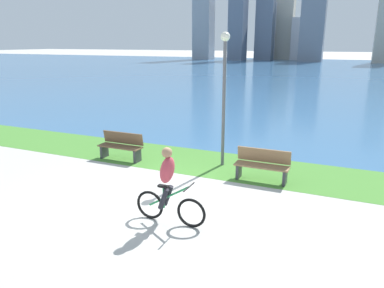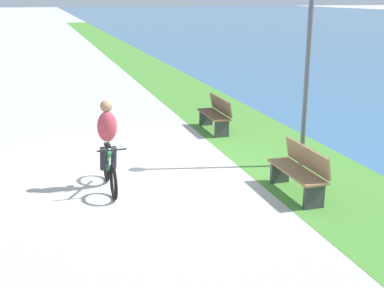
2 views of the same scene
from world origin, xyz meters
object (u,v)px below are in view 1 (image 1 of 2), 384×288
object	(u,v)px
cyclist_lead	(168,186)
bench_far_along_path	(121,146)
lamppost_tall	(224,81)
bench_near_path	(262,165)

from	to	relation	value
cyclist_lead	bench_far_along_path	world-z (taller)	cyclist_lead
bench_far_along_path	lamppost_tall	xyz separation A→B (m)	(3.26, 0.80, 2.19)
bench_far_along_path	lamppost_tall	distance (m)	4.00
bench_near_path	bench_far_along_path	xyz separation A→B (m)	(-4.71, 0.05, 0.00)
bench_far_along_path	lamppost_tall	world-z (taller)	lamppost_tall
cyclist_lead	bench_far_along_path	bearing A→B (deg)	136.25
bench_near_path	bench_far_along_path	world-z (taller)	same
bench_far_along_path	lamppost_tall	size ratio (longest dim) A/B	0.37
bench_near_path	bench_far_along_path	size ratio (longest dim) A/B	1.00
lamppost_tall	bench_far_along_path	bearing A→B (deg)	-166.19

